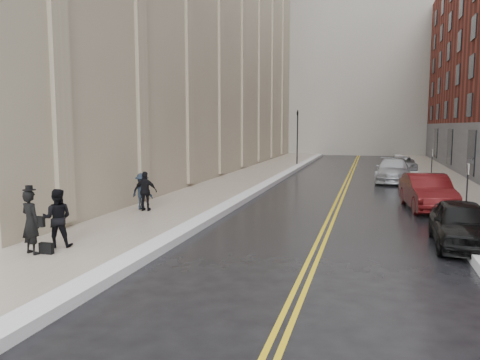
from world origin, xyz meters
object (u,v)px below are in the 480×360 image
Objects in this scene: car_silver_near at (393,170)px; pedestrian_b at (142,191)px; pedestrian_c at (146,191)px; car_black at (462,224)px; pedestrian_a at (57,218)px; car_maroon at (427,192)px; car_silver_far at (402,164)px; pedestrian_main at (31,222)px.

pedestrian_b reaches higher than car_silver_near.
car_silver_near is at bearing -134.44° from pedestrian_c.
pedestrian_c is at bearing 170.78° from car_black.
pedestrian_b is 0.94× the size of pedestrian_c.
car_black is 12.46m from pedestrian_a.
pedestrian_a is (-10.50, -21.26, 0.24)m from car_silver_near.
pedestrian_a is at bearing 83.13° from pedestrian_c.
car_maroon is 17.66m from car_silver_far.
car_maroon is at bearing -81.00° from car_silver_near.
car_black is 12.27m from pedestrian_c.
car_maroon is 1.06× the size of car_silver_far.
pedestrian_a is at bearing -112.76° from car_silver_near.
car_black is at bearing -82.11° from car_silver_near.
pedestrian_b is (-0.30, 7.29, -0.13)m from pedestrian_main.
car_black is 0.93× the size of car_silver_far.
pedestrian_main is (-11.74, -11.47, 0.26)m from car_maroon.
pedestrian_a is 6.44m from pedestrian_b.
car_black is at bearing -93.83° from car_maroon.
pedestrian_main is 1.04× the size of pedestrian_a.
car_maroon is 10.71m from car_silver_near.
pedestrian_a is 6.18m from pedestrian_c.
pedestrian_a reaches higher than car_silver_far.
car_silver_near is 18.49m from pedestrian_b.
pedestrian_b is (-12.04, -4.18, 0.14)m from car_maroon.
pedestrian_a is 1.11× the size of pedestrian_b.
car_silver_near is 7.08m from car_silver_far.
car_silver_far is 2.51× the size of pedestrian_main.
car_silver_far is 25.02m from pedestrian_c.
car_silver_near is 3.44× the size of pedestrian_b.
pedestrian_c is at bearing -165.79° from car_maroon.
car_silver_near is 24.59m from pedestrian_main.
car_maroon reaches higher than car_black.
pedestrian_a reaches higher than car_maroon.
car_maroon is at bearing -89.48° from car_silver_far.
pedestrian_main reaches higher than car_silver_far.
pedestrian_b is at bearing -123.06° from car_silver_near.
car_maroon is at bearing -168.38° from pedestrian_c.
car_silver_near is 23.71m from pedestrian_a.
car_maroon reaches higher than car_silver_far.
pedestrian_c is at bearing 150.38° from pedestrian_b.
car_silver_near is 18.51m from pedestrian_c.
pedestrian_main is at bearing 52.59° from pedestrian_a.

